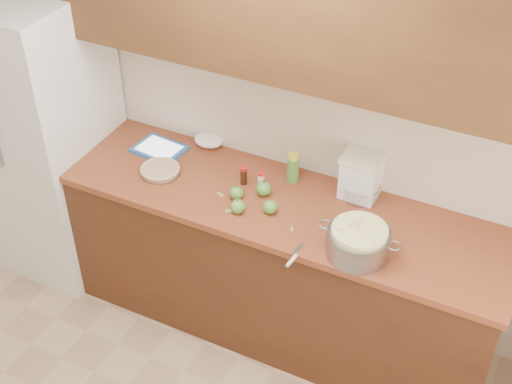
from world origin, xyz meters
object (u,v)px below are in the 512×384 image
at_px(colander, 358,241).
at_px(flour_canister, 362,174).
at_px(pie, 160,170).
at_px(tablet, 159,149).

distance_m(colander, flour_canister, 0.47).
xyz_separation_m(colander, flour_canister, (-0.14, 0.44, 0.05)).
relative_size(colander, flour_canister, 1.63).
relative_size(pie, flour_canister, 0.90).
bearing_deg(tablet, pie, -50.38).
bearing_deg(colander, pie, 173.71).
height_order(flour_canister, tablet, flour_canister).
bearing_deg(pie, flour_canister, 16.52).
distance_m(flour_canister, tablet, 1.18).
relative_size(pie, tablet, 0.76).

